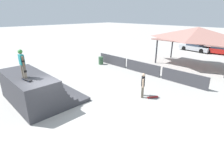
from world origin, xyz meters
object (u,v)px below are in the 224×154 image
trash_bin (101,61)px  skater_on_deck (22,62)px  skateboard_on_ground (153,97)px  parked_car_red (219,50)px  parked_car_silver (195,47)px  bystander_walking (143,84)px  skateboard_on_deck (27,80)px

trash_bin → skater_on_deck: bearing=-66.0°
skateboard_on_ground → trash_bin: size_ratio=0.88×
skater_on_deck → parked_car_red: 25.38m
skateboard_on_ground → parked_car_red: parked_car_red is taller
trash_bin → parked_car_red: bearing=63.5°
skateboard_on_ground → parked_car_silver: (-4.39, 18.29, 0.54)m
skateboard_on_ground → bystander_walking: bearing=151.9°
trash_bin → parked_car_silver: parked_car_silver is taller
skateboard_on_deck → bystander_walking: bearing=51.5°
parked_car_silver → parked_car_red: size_ratio=1.04×
skateboard_on_deck → trash_bin: size_ratio=1.02×
trash_bin → parked_car_red: (7.75, 15.54, 0.18)m
bystander_walking → parked_car_silver: (-3.74, 18.63, -0.34)m
bystander_walking → skateboard_on_ground: 1.15m
skater_on_deck → bystander_walking: bearing=60.1°
skater_on_deck → parked_car_silver: skater_on_deck is taller
skater_on_deck → bystander_walking: skater_on_deck is taller
skater_on_deck → parked_car_red: bearing=85.2°
trash_bin → parked_car_red: size_ratio=0.19×
skateboard_on_deck → parked_car_red: size_ratio=0.19×
trash_bin → parked_car_silver: size_ratio=0.18×
skateboard_on_deck → bystander_walking: size_ratio=0.51×
parked_car_red → bystander_walking: bearing=-97.7°
skater_on_deck → parked_car_silver: (0.25, 24.75, -2.26)m
skateboard_on_deck → bystander_walking: 7.15m
parked_car_silver → bystander_walking: bearing=-70.7°
skateboard_on_deck → parked_car_silver: size_ratio=0.18×
trash_bin → skateboard_on_deck: bearing=-63.4°
skateboard_on_ground → parked_car_silver: size_ratio=0.16×
bystander_walking → parked_car_silver: 19.01m
skater_on_deck → bystander_walking: (3.99, 6.12, -1.92)m
skateboard_on_ground → parked_car_silver: bearing=48.0°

